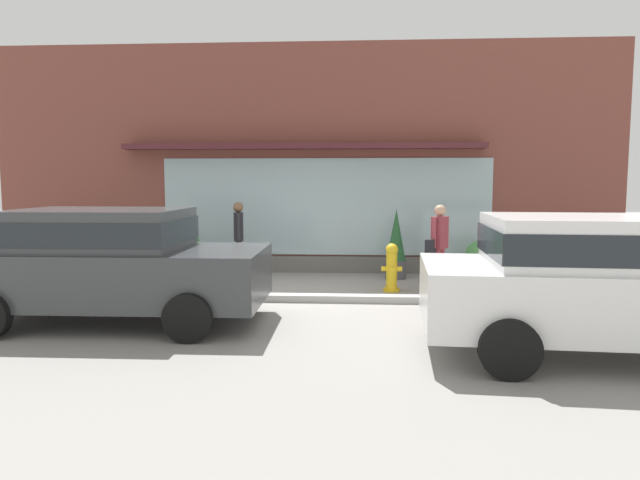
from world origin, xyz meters
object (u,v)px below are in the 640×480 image
at_px(pedestrian_passerby, 239,234).
at_px(potted_plant_near_hydrant, 396,245).
at_px(potted_plant_doorstep, 197,252).
at_px(potted_plant_window_center, 160,253).
at_px(pedestrian_with_handbag, 439,241).
at_px(parked_car_white, 609,278).
at_px(fire_hydrant, 392,268).
at_px(potted_plant_window_right, 69,258).
at_px(potted_plant_trailing_edge, 480,258).
at_px(parked_car_dark_gray, 110,259).

relative_size(pedestrian_passerby, potted_plant_near_hydrant, 1.09).
height_order(potted_plant_doorstep, potted_plant_window_center, potted_plant_doorstep).
relative_size(pedestrian_with_handbag, parked_car_white, 0.36).
xyz_separation_m(fire_hydrant, parked_car_white, (2.24, -3.81, 0.48)).
bearing_deg(potted_plant_window_right, pedestrian_with_handbag, -9.02).
relative_size(pedestrian_with_handbag, potted_plant_near_hydrant, 1.09).
bearing_deg(potted_plant_window_center, potted_plant_near_hydrant, -2.10).
height_order(fire_hydrant, potted_plant_window_center, potted_plant_window_center).
xyz_separation_m(pedestrian_passerby, potted_plant_window_center, (-1.79, 0.27, -0.46)).
distance_m(pedestrian_passerby, potted_plant_trailing_edge, 5.06).
bearing_deg(potted_plant_window_center, potted_plant_trailing_edge, -2.16).
bearing_deg(parked_car_white, pedestrian_with_handbag, 113.12).
distance_m(potted_plant_window_right, potted_plant_window_center, 1.93).
xyz_separation_m(potted_plant_near_hydrant, potted_plant_window_center, (-5.10, 0.19, -0.23)).
bearing_deg(potted_plant_doorstep, parked_car_dark_gray, -91.28).
xyz_separation_m(potted_plant_trailing_edge, potted_plant_window_center, (-6.82, 0.26, 0.02)).
relative_size(parked_car_dark_gray, potted_plant_near_hydrant, 2.91).
distance_m(potted_plant_trailing_edge, potted_plant_window_right, 8.73).
bearing_deg(fire_hydrant, potted_plant_near_hydrant, 82.97).
relative_size(pedestrian_with_handbag, parked_car_dark_gray, 0.38).
height_order(parked_car_dark_gray, potted_plant_trailing_edge, parked_car_dark_gray).
xyz_separation_m(fire_hydrant, pedestrian_with_handbag, (0.87, 0.11, 0.48)).
distance_m(fire_hydrant, parked_car_white, 4.45).
distance_m(fire_hydrant, potted_plant_doorstep, 4.36).
height_order(potted_plant_window_right, potted_plant_window_center, potted_plant_window_center).
bearing_deg(potted_plant_window_right, parked_car_white, -29.57).
xyz_separation_m(pedestrian_passerby, potted_plant_trailing_edge, (5.04, 0.02, -0.49)).
bearing_deg(parked_car_dark_gray, parked_car_white, -11.06).
height_order(fire_hydrant, potted_plant_trailing_edge, fire_hydrant).
relative_size(parked_car_dark_gray, parked_car_white, 0.95).
bearing_deg(pedestrian_with_handbag, potted_plant_trailing_edge, 177.42).
distance_m(pedestrian_with_handbag, potted_plant_doorstep, 5.17).
bearing_deg(potted_plant_window_center, potted_plant_window_right, -171.60).
xyz_separation_m(parked_car_dark_gray, potted_plant_window_center, (-0.74, 4.23, -0.45)).
distance_m(potted_plant_trailing_edge, potted_plant_near_hydrant, 1.75).
height_order(pedestrian_passerby, potted_plant_trailing_edge, pedestrian_passerby).
bearing_deg(potted_plant_trailing_edge, potted_plant_doorstep, 178.40).
relative_size(fire_hydrant, potted_plant_window_center, 0.91).
relative_size(fire_hydrant, pedestrian_passerby, 0.56).
bearing_deg(potted_plant_doorstep, pedestrian_passerby, -10.87).
distance_m(parked_car_white, potted_plant_doorstep, 8.29).
bearing_deg(pedestrian_passerby, fire_hydrant, -125.20).
bearing_deg(potted_plant_window_center, parked_car_dark_gray, -80.04).
bearing_deg(potted_plant_trailing_edge, potted_plant_window_right, -179.84).
bearing_deg(parked_car_white, potted_plant_trailing_edge, 97.58).
bearing_deg(potted_plant_near_hydrant, fire_hydrant, -97.03).
height_order(fire_hydrant, potted_plant_window_right, fire_hydrant).
bearing_deg(pedestrian_passerby, parked_car_dark_gray, 153.21).
height_order(fire_hydrant, parked_car_dark_gray, parked_car_dark_gray).
relative_size(parked_car_dark_gray, potted_plant_doorstep, 3.96).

